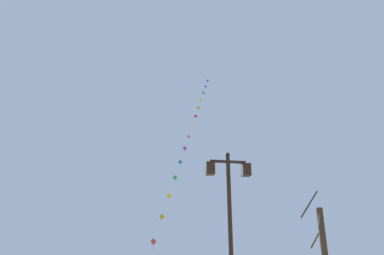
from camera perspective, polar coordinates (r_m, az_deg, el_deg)
The scene contains 3 objects.
twin_lantern_lamp_post at distance 11.67m, azimuth 5.84°, elevation -11.22°, with size 1.48×0.28×5.01m.
kite_train at distance 30.49m, azimuth -0.58°, elevation -1.66°, with size 7.88×19.61×22.27m.
bare_tree at distance 16.41m, azimuth 19.99°, elevation -18.02°, with size 1.14×1.70×4.52m.
Camera 1 is at (-0.99, -1.41, 1.61)m, focal length 34.06 mm.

